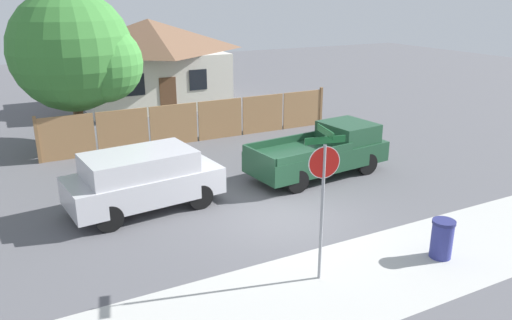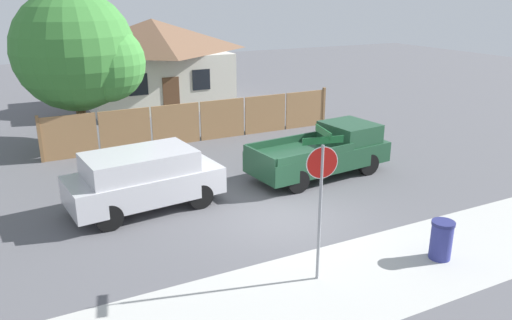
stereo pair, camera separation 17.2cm
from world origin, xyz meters
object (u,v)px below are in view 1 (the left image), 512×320
oak_tree (78,54)px  orange_pickup (323,151)px  house (150,61)px  red_suv (143,178)px  trash_bin (442,239)px  stop_sign (323,179)px

oak_tree → orange_pickup: (6.81, -7.57, -3.01)m
house → red_suv: house is taller
house → oak_tree: bearing=-125.5°
orange_pickup → trash_bin: size_ratio=5.36×
house → trash_bin: size_ratio=8.41×
oak_tree → trash_bin: size_ratio=6.54×
orange_pickup → red_suv: bearing=174.5°
red_suv → house: bearing=66.8°
house → stop_sign: house is taller
house → orange_pickup: (1.94, -14.40, -1.66)m
house → orange_pickup: bearing=-82.3°
oak_tree → stop_sign: bearing=-78.2°
oak_tree → orange_pickup: bearing=-48.0°
orange_pickup → house: bearing=91.9°
red_suv → stop_sign: 6.30m
oak_tree → red_suv: oak_tree is taller
red_suv → oak_tree: bearing=86.7°
oak_tree → red_suv: size_ratio=1.38×
oak_tree → orange_pickup: 10.62m
oak_tree → house: bearing=54.5°
oak_tree → trash_bin: 15.42m
oak_tree → orange_pickup: oak_tree is taller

